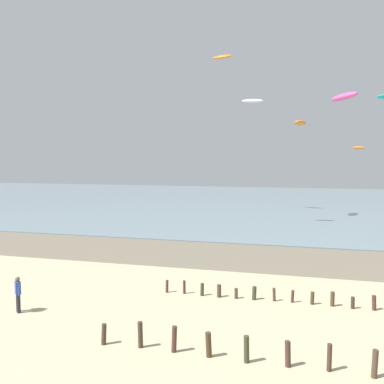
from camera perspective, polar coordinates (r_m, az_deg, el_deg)
The scene contains 10 objects.
wet_sand_strip at distance 31.36m, azimuth 0.25°, elevation -8.66°, with size 120.00×8.48×0.01m, color #7A6D59.
sea at distance 69.59m, azimuth 8.28°, elevation -1.32°, with size 160.00×70.00×0.10m, color gray.
groyne_mid at distance 15.57m, azimuth 18.26°, elevation -21.30°, with size 17.02×0.34×1.07m.
groyne_far at distance 21.61m, azimuth 13.28°, elevation -14.09°, with size 12.52×0.34×0.73m.
person_mid_beach at distance 21.31m, azimuth -23.31°, elevation -12.95°, with size 0.45×0.41×1.71m.
kite_aloft_1 at distance 55.93m, azimuth 4.27°, elevation 18.45°, with size 2.77×0.89×0.44m, color orange.
kite_aloft_3 at distance 51.12m, azimuth 14.99°, elevation 9.38°, with size 3.45×1.10×0.55m, color orange.
kite_aloft_4 at distance 34.12m, azimuth 20.62°, elevation 12.45°, with size 3.32×1.06×0.53m, color #E54C99.
kite_aloft_5 at distance 44.42m, azimuth 8.53°, elevation 12.58°, with size 2.31×0.74×0.37m, color white.
kite_aloft_6 at distance 50.44m, azimuth 22.38°, elevation 5.76°, with size 1.96×0.63×0.31m, color orange.
Camera 1 is at (7.56, -5.29, 7.22)m, focal length 37.87 mm.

